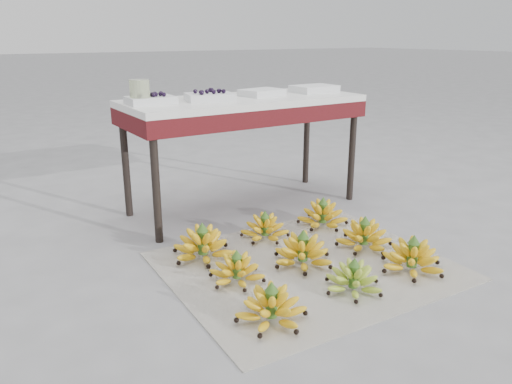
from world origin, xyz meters
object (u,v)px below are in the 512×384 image
bunch_mid_left (237,270)px  bunch_front_left (271,308)px  bunch_back_left (203,246)px  vendor_table (244,111)px  bunch_back_center (265,229)px  tray_left (210,97)px  newspaper_mat (306,266)px  tray_right (262,92)px  tray_far_right (314,89)px  bunch_mid_center (303,253)px  tray_far_left (151,100)px  bunch_front_center (353,280)px  bunch_mid_right (364,237)px  glass_jar (140,92)px  bunch_back_right (323,216)px  bunch_front_right (412,258)px

bunch_mid_left → bunch_front_left: bearing=-102.0°
bunch_back_left → vendor_table: (0.56, 0.54, 0.53)m
bunch_back_center → tray_left: (-0.06, 0.47, 0.64)m
newspaper_mat → bunch_mid_left: bunch_mid_left is taller
bunch_mid_left → tray_right: bearing=48.0°
tray_far_right → bunch_mid_center: bearing=-130.1°
tray_far_left → tray_right: (0.70, -0.00, -0.00)m
bunch_front_center → bunch_back_left: bearing=129.6°
bunch_front_left → bunch_mid_right: bunch_mid_right is taller
tray_far_right → glass_jar: size_ratio=2.09×
bunch_back_left → bunch_back_right: 0.76m
bunch_mid_left → glass_jar: bearing=92.2°
bunch_front_right → vendor_table: vendor_table is taller
bunch_back_left → newspaper_mat: bearing=-41.4°
bunch_front_center → bunch_mid_center: 0.31m
bunch_front_center → vendor_table: vendor_table is taller
bunch_mid_right → tray_far_left: size_ratio=1.14×
bunch_back_right → glass_jar: 1.19m
bunch_back_left → glass_jar: bearing=97.6°
bunch_mid_left → bunch_mid_center: 0.34m
bunch_front_center → bunch_back_center: size_ratio=1.05×
bunch_front_left → bunch_front_center: bearing=26.0°
bunch_mid_right → bunch_back_left: 0.80m
bunch_mid_right → tray_right: size_ratio=1.03×
bunch_front_center → tray_left: tray_left is taller
newspaper_mat → bunch_mid_center: size_ratio=3.48×
bunch_mid_left → tray_left: bearing=65.9°
bunch_front_center → tray_left: size_ratio=0.96×
newspaper_mat → bunch_front_right: bearing=-38.8°
bunch_back_left → tray_far_left: 0.85m
vendor_table → tray_far_right: size_ratio=5.17×
bunch_front_right → tray_far_right: bearing=98.1°
bunch_front_left → bunch_front_right: bearing=25.2°
tray_far_left → glass_jar: bearing=-166.4°
bunch_mid_left → bunch_back_left: size_ratio=0.86×
tray_left → tray_right: tray_left is taller
bunch_mid_left → vendor_table: 1.14m
bunch_front_right → bunch_mid_right: bearing=114.6°
newspaper_mat → vendor_table: bearing=77.7°
bunch_front_right → tray_far_right: 1.38m
bunch_front_right → bunch_back_center: (-0.35, 0.67, -0.01)m
bunch_back_center → tray_left: tray_left is taller
bunch_back_right → tray_left: tray_left is taller
bunch_back_center → bunch_back_right: size_ratio=0.93×
bunch_mid_left → bunch_mid_right: size_ratio=0.91×
bunch_back_left → vendor_table: bearing=44.9°
bunch_back_left → bunch_mid_right: bearing=-22.9°
tray_left → glass_jar: glass_jar is taller
newspaper_mat → tray_left: (-0.05, 0.84, 0.70)m
bunch_mid_center → tray_far_left: (-0.36, 0.87, 0.63)m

